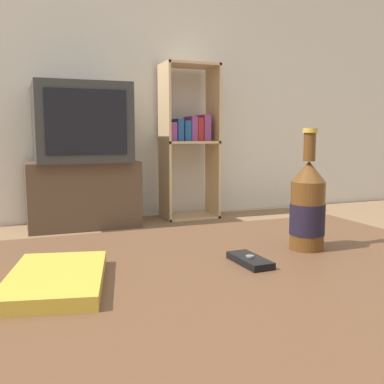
{
  "coord_description": "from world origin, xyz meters",
  "views": [
    {
      "loc": [
        -0.35,
        -0.74,
        0.71
      ],
      "look_at": [
        0.08,
        0.38,
        0.56
      ],
      "focal_mm": 42.0,
      "sensor_mm": 36.0,
      "label": 1
    }
  ],
  "objects_px": {
    "tv_stand": "(83,194)",
    "bookshelf": "(189,138)",
    "beer_bottle": "(308,207)",
    "cell_phone": "(250,260)",
    "television": "(81,123)",
    "table_book": "(56,279)"
  },
  "relations": [
    {
      "from": "television",
      "to": "table_book",
      "type": "relative_size",
      "value": 2.39
    },
    {
      "from": "cell_phone",
      "to": "table_book",
      "type": "height_order",
      "value": "table_book"
    },
    {
      "from": "cell_phone",
      "to": "bookshelf",
      "type": "bearing_deg",
      "value": 69.56
    },
    {
      "from": "beer_bottle",
      "to": "bookshelf",
      "type": "bearing_deg",
      "value": 74.36
    },
    {
      "from": "television",
      "to": "beer_bottle",
      "type": "bearing_deg",
      "value": -87.16
    },
    {
      "from": "bookshelf",
      "to": "table_book",
      "type": "xyz_separation_m",
      "value": [
        -1.31,
        -2.78,
        -0.21
      ]
    },
    {
      "from": "cell_phone",
      "to": "television",
      "type": "bearing_deg",
      "value": 87.28
    },
    {
      "from": "table_book",
      "to": "tv_stand",
      "type": "bearing_deg",
      "value": 94.32
    },
    {
      "from": "tv_stand",
      "to": "table_book",
      "type": "xyz_separation_m",
      "value": [
        -0.41,
        -2.72,
        0.22
      ]
    },
    {
      "from": "beer_bottle",
      "to": "cell_phone",
      "type": "height_order",
      "value": "beer_bottle"
    },
    {
      "from": "beer_bottle",
      "to": "cell_phone",
      "type": "bearing_deg",
      "value": -162.0
    },
    {
      "from": "bookshelf",
      "to": "beer_bottle",
      "type": "height_order",
      "value": "bookshelf"
    },
    {
      "from": "television",
      "to": "beer_bottle",
      "type": "distance_m",
      "value": 2.68
    },
    {
      "from": "bookshelf",
      "to": "table_book",
      "type": "height_order",
      "value": "bookshelf"
    },
    {
      "from": "television",
      "to": "bookshelf",
      "type": "height_order",
      "value": "bookshelf"
    },
    {
      "from": "table_book",
      "to": "television",
      "type": "bearing_deg",
      "value": 94.31
    },
    {
      "from": "beer_bottle",
      "to": "table_book",
      "type": "distance_m",
      "value": 0.55
    },
    {
      "from": "television",
      "to": "table_book",
      "type": "height_order",
      "value": "television"
    },
    {
      "from": "beer_bottle",
      "to": "tv_stand",
      "type": "bearing_deg",
      "value": 92.83
    },
    {
      "from": "television",
      "to": "bookshelf",
      "type": "relative_size",
      "value": 0.53
    },
    {
      "from": "television",
      "to": "bookshelf",
      "type": "xyz_separation_m",
      "value": [
        0.9,
        0.07,
        -0.11
      ]
    },
    {
      "from": "tv_stand",
      "to": "bookshelf",
      "type": "bearing_deg",
      "value": 4.3
    }
  ]
}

